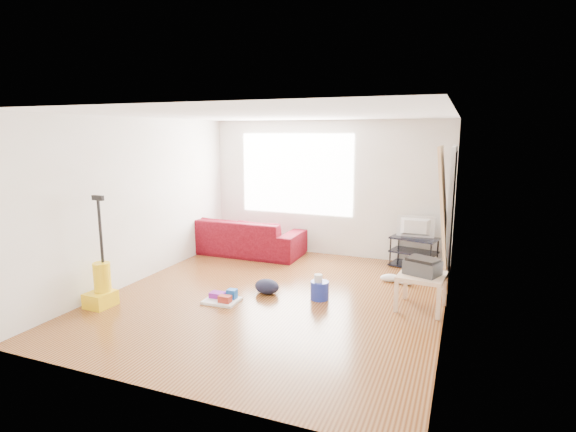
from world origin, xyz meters
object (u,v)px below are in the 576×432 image
at_px(bucket, 320,299).
at_px(side_table, 422,280).
at_px(sofa, 243,253).
at_px(vacuum, 101,286).
at_px(tv_stand, 414,252).
at_px(backpack, 267,293).
at_px(cleaning_tray, 223,298).

bearing_deg(bucket, side_table, 7.06).
distance_m(sofa, vacuum, 3.12).
bearing_deg(tv_stand, vacuum, -124.27).
xyz_separation_m(bucket, backpack, (-0.77, -0.06, 0.00)).
relative_size(tv_stand, cleaning_tray, 1.79).
height_order(bucket, cleaning_tray, cleaning_tray).
bearing_deg(side_table, sofa, 155.04).
height_order(sofa, backpack, sofa).
xyz_separation_m(tv_stand, backpack, (-1.80, -2.10, -0.27)).
relative_size(tv_stand, vacuum, 0.56).
height_order(tv_stand, backpack, tv_stand).
height_order(bucket, vacuum, vacuum).
xyz_separation_m(side_table, cleaning_tray, (-2.52, -0.75, -0.34)).
relative_size(bucket, backpack, 0.68).
relative_size(bucket, cleaning_tray, 0.55).
distance_m(cleaning_tray, vacuum, 1.61).
bearing_deg(side_table, cleaning_tray, -163.51).
bearing_deg(sofa, backpack, 126.22).
distance_m(cleaning_tray, backpack, 0.67).
xyz_separation_m(sofa, bucket, (2.11, -1.77, 0.00)).
relative_size(side_table, vacuum, 0.42).
distance_m(bucket, cleaning_tray, 1.33).
xyz_separation_m(sofa, tv_stand, (3.14, 0.27, 0.27)).
distance_m(side_table, vacuum, 4.21).
height_order(cleaning_tray, vacuum, vacuum).
xyz_separation_m(sofa, cleaning_tray, (0.92, -2.35, 0.05)).
distance_m(backpack, vacuum, 2.24).
relative_size(tv_stand, backpack, 2.23).
height_order(bucket, backpack, bucket).
bearing_deg(bucket, cleaning_tray, -153.97).
distance_m(tv_stand, side_table, 1.90).
distance_m(side_table, backpack, 2.15).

